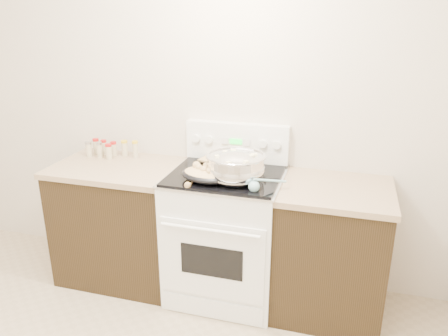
% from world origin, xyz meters
% --- Properties ---
extents(room_shell, '(4.10, 3.60, 2.75)m').
position_xyz_m(room_shell, '(0.00, 0.00, 1.70)').
color(room_shell, beige).
rests_on(room_shell, ground).
extents(counter_left, '(0.93, 0.67, 0.92)m').
position_xyz_m(counter_left, '(-0.48, 1.43, 0.46)').
color(counter_left, black).
rests_on(counter_left, ground).
extents(counter_right, '(0.73, 0.67, 0.92)m').
position_xyz_m(counter_right, '(1.08, 1.43, 0.46)').
color(counter_right, black).
rests_on(counter_right, ground).
extents(kitchen_range, '(0.78, 0.73, 1.22)m').
position_xyz_m(kitchen_range, '(0.35, 1.42, 0.49)').
color(kitchen_range, white).
rests_on(kitchen_range, ground).
extents(mixing_bowl, '(0.48, 0.48, 0.23)m').
position_xyz_m(mixing_bowl, '(0.44, 1.32, 1.03)').
color(mixing_bowl, silver).
rests_on(mixing_bowl, kitchen_range).
extents(roasting_pan, '(0.38, 0.31, 0.11)m').
position_xyz_m(roasting_pan, '(0.26, 1.25, 0.99)').
color(roasting_pan, black).
rests_on(roasting_pan, kitchen_range).
extents(baking_sheet, '(0.46, 0.38, 0.06)m').
position_xyz_m(baking_sheet, '(0.31, 1.63, 0.96)').
color(baking_sheet, black).
rests_on(baking_sheet, kitchen_range).
extents(wooden_spoon, '(0.04, 0.25, 0.04)m').
position_xyz_m(wooden_spoon, '(0.19, 1.16, 0.95)').
color(wooden_spoon, '#9A7546').
rests_on(wooden_spoon, kitchen_range).
extents(blue_ladle, '(0.22, 0.18, 0.09)m').
position_xyz_m(blue_ladle, '(0.61, 1.19, 0.97)').
color(blue_ladle, '#7BACB8').
rests_on(blue_ladle, kitchen_range).
extents(spice_jars, '(0.40, 0.15, 0.13)m').
position_xyz_m(spice_jars, '(-0.64, 1.60, 0.98)').
color(spice_jars, '#BFB28C').
rests_on(spice_jars, counter_left).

